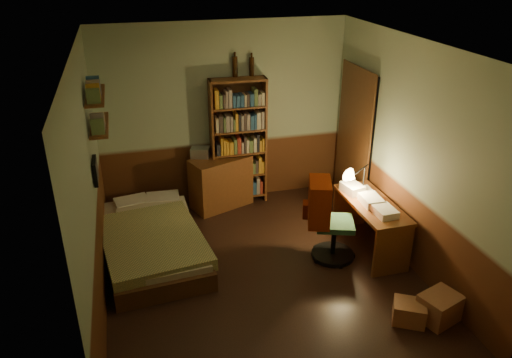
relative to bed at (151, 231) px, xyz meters
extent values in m
cube|color=black|center=(1.19, -0.77, -0.31)|extent=(3.50, 4.00, 0.02)
cube|color=silver|center=(1.19, -0.77, 2.31)|extent=(3.50, 4.00, 0.02)
cube|color=#93A686|center=(1.19, 1.24, 1.00)|extent=(3.50, 0.02, 2.60)
cube|color=#93A686|center=(-0.57, -0.77, 1.00)|extent=(0.02, 4.00, 2.60)
cube|color=#93A686|center=(2.95, -0.77, 1.00)|extent=(0.02, 4.00, 2.60)
cube|color=#93A686|center=(1.19, -2.78, 1.00)|extent=(3.50, 0.02, 2.60)
cube|color=black|center=(2.91, 0.53, 0.70)|extent=(0.06, 0.90, 2.00)
cube|color=#402513|center=(2.88, 0.53, 0.70)|extent=(0.02, 0.98, 2.08)
cube|color=#656D42|center=(0.00, 0.00, 0.00)|extent=(1.24, 2.09, 0.60)
cube|color=brown|center=(1.07, 1.00, 0.08)|extent=(0.94, 0.70, 0.75)
cube|color=#B2B2B7|center=(0.81, 1.12, 0.52)|extent=(0.30, 0.27, 0.14)
cube|color=brown|center=(1.36, 1.08, 0.62)|extent=(0.80, 0.28, 1.85)
cylinder|color=black|center=(1.35, 1.19, 1.69)|extent=(0.08, 0.08, 0.28)
cylinder|color=black|center=(1.59, 1.19, 1.68)|extent=(0.08, 0.08, 0.25)
cube|color=brown|center=(2.63, -0.60, 0.02)|extent=(0.51, 1.21, 0.64)
cube|color=silver|center=(2.51, -0.28, 0.40)|extent=(0.26, 0.32, 0.11)
cone|color=black|center=(2.63, -0.34, 0.61)|extent=(0.17, 0.17, 0.53)
cube|color=#264F33|center=(2.12, -0.67, 0.21)|extent=(0.63, 0.59, 1.03)
cube|color=#932809|center=(1.87, -0.89, 0.99)|extent=(0.37, 0.51, 0.54)
cube|color=brown|center=(-0.45, 0.33, 1.30)|extent=(0.20, 0.90, 0.03)
cube|color=brown|center=(-0.45, 0.33, 1.65)|extent=(0.20, 0.90, 0.03)
cube|color=black|center=(-0.53, -0.17, 0.95)|extent=(0.04, 0.32, 0.26)
cube|color=#90603F|center=(2.72, -2.00, -0.15)|extent=(0.47, 0.42, 0.29)
cube|color=#90603F|center=(2.41, -1.95, -0.19)|extent=(0.40, 0.38, 0.22)
camera|label=1|loc=(-0.12, -5.40, 3.18)|focal=35.00mm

